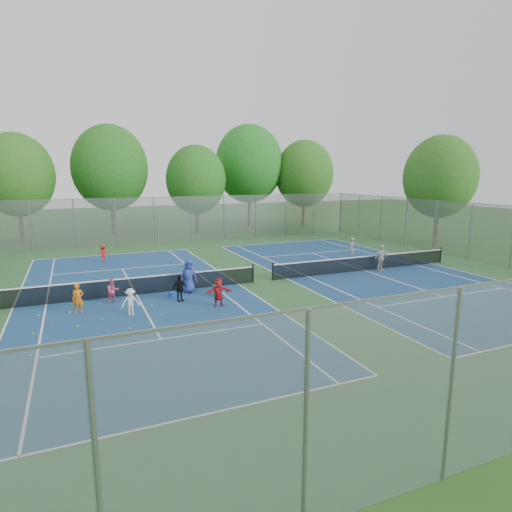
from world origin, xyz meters
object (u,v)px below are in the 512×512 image
(net_left, at_px, (136,286))
(instructor, at_px, (351,249))
(net_right, at_px, (364,264))
(ball_crate, at_px, (173,295))
(ball_hopper, at_px, (217,291))

(net_left, relative_size, instructor, 7.95)
(net_left, height_order, instructor, instructor)
(net_right, xyz_separation_m, ball_crate, (-12.41, -1.16, -0.31))
(net_right, xyz_separation_m, instructor, (1.22, 3.12, 0.35))
(net_right, bearing_deg, ball_hopper, -169.74)
(net_left, relative_size, ball_hopper, 20.75)
(net_left, distance_m, ball_hopper, 4.13)
(ball_hopper, relative_size, instructor, 0.38)
(net_right, height_order, ball_hopper, net_right)
(net_left, xyz_separation_m, ball_crate, (1.59, -1.16, -0.31))
(net_left, distance_m, ball_crate, 1.99)
(instructor, bearing_deg, ball_crate, -21.97)
(net_left, bearing_deg, net_right, 0.00)
(ball_crate, relative_size, instructor, 0.21)
(ball_hopper, bearing_deg, instructor, 23.35)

